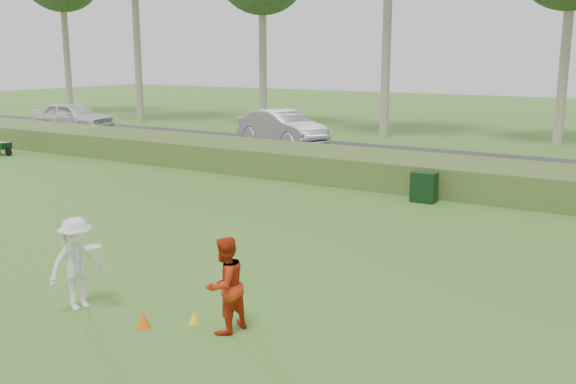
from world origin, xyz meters
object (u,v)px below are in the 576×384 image
Objects in this scene: player_white at (77,263)px; car_left at (73,117)px; cone_orange at (143,320)px; car_mid at (282,127)px; cone_yellow at (195,317)px; utility_cabinet at (424,187)px; player_red at (225,285)px.

car_left reaches higher than player_white.
cone_orange is 26.89m from car_left.
car_mid is (-7.46, 18.13, 0.08)m from player_white.
cone_yellow is 20.02m from car_mid.
car_left is at bearing 164.47° from utility_cabinet.
utility_cabinet is (0.68, 10.44, 0.31)m from cone_orange.
cone_yellow is 27.02m from car_left.
utility_cabinet is at bearing -169.38° from player_red.
cone_yellow is 0.04× the size of car_mid.
cone_orange reaches higher than cone_yellow.
car_left is at bearing -117.84° from player_red.
cone_yellow is at bearing -133.31° from car_mid.
cone_orange is (1.45, -0.03, -0.64)m from player_white.
cone_orange is at bearing -56.94° from player_red.
player_white is 7.74× the size of cone_yellow.
cone_yellow is (2.01, 0.51, -0.67)m from player_white.
cone_orange is at bearing -135.43° from car_left.
player_white reaches higher than cone_yellow.
player_white reaches higher than player_red.
player_white is 1.58m from cone_orange.
player_red is 0.32× the size of car_left.
cone_orange is 0.06× the size of car_left.
car_mid is at bearing -90.05° from car_left.
player_white is at bearing -139.21° from car_mid.
car_mid is (-10.07, 17.60, 0.11)m from player_red.
car_left is (-21.72, 16.05, 0.74)m from cone_yellow.
utility_cabinet is (2.13, 10.42, -0.34)m from player_white.
utility_cabinet is at bearing -110.36° from car_mid.
car_mid reaches higher than cone_orange.
player_white is 1.78× the size of utility_cabinet.
utility_cabinet is 0.19× the size of car_left.
cone_yellow is at bearing -80.74° from player_red.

